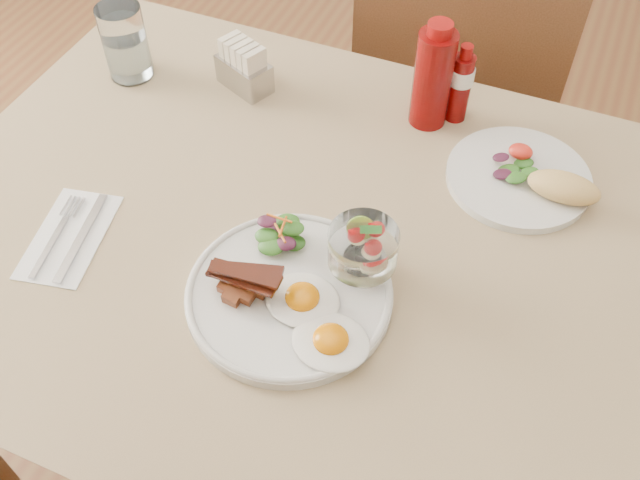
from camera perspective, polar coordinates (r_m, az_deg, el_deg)
table at (r=1.09m, az=2.68°, el=-3.64°), size 1.33×0.88×0.75m
chair_far at (r=1.65m, az=10.96°, el=10.88°), size 0.42×0.42×0.93m
main_plate at (r=0.96m, az=-2.48°, el=-4.39°), size 0.28×0.28×0.02m
fried_eggs at (r=0.92m, az=-0.30°, el=-6.35°), size 0.16×0.14×0.03m
bacon_potato_pile at (r=0.94m, az=-6.20°, el=-3.38°), size 0.11×0.06×0.05m
side_salad at (r=1.00m, az=-3.21°, el=0.37°), size 0.08×0.08×0.04m
fruit_cup at (r=0.94m, az=3.47°, el=-0.61°), size 0.09×0.09×0.09m
second_plate at (r=1.14m, az=16.40°, el=4.72°), size 0.24×0.22×0.06m
ketchup_bottle at (r=1.18m, az=9.02°, el=12.73°), size 0.06×0.06×0.19m
hot_sauce_bottle at (r=1.20m, az=11.17°, el=12.14°), size 0.05×0.05×0.14m
sugar_caddy at (r=1.27m, az=-6.10°, el=13.51°), size 0.11×0.09×0.09m
water_glass at (r=1.33m, az=-15.25°, el=14.73°), size 0.08×0.08×0.13m
napkin_cutlery at (r=1.10m, az=-19.38°, el=0.27°), size 0.13×0.19×0.01m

